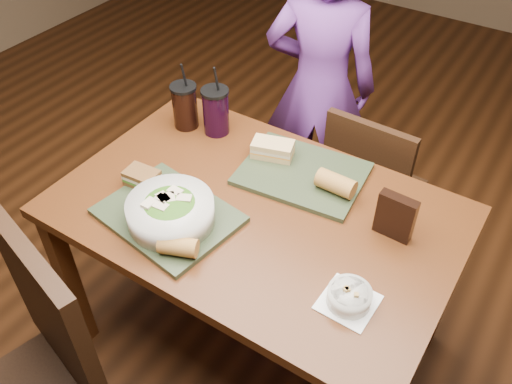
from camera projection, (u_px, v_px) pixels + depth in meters
ground at (256, 336)px, 2.28m from camera, size 6.00×6.00×0.00m
dining_table at (256, 227)px, 1.84m from camera, size 1.30×0.85×0.75m
chair_near at (38, 381)px, 1.51m from camera, size 0.54×0.55×1.03m
chair_far at (369, 187)px, 2.28m from camera, size 0.37×0.37×0.84m
diner at (320, 88)px, 2.44m from camera, size 0.59×0.48×1.38m
tray_near at (168, 215)px, 1.74m from camera, size 0.46×0.38×0.02m
tray_far at (302, 174)px, 1.89m from camera, size 0.45×0.36×0.02m
salad_bowl at (170, 210)px, 1.67m from camera, size 0.27×0.27×0.09m
soup_bowl at (349, 297)px, 1.47m from camera, size 0.15×0.15×0.06m
sandwich_near at (142, 178)px, 1.82m from camera, size 0.12×0.08×0.05m
sandwich_far at (273, 149)px, 1.93m from camera, size 0.16×0.12×0.06m
baguette_near at (178, 246)px, 1.59m from camera, size 0.13×0.10×0.06m
baguette_far at (336, 183)px, 1.79m from camera, size 0.13×0.07×0.07m
cup_cola at (185, 106)px, 2.06m from camera, size 0.10×0.10×0.27m
cup_berry at (216, 111)px, 2.03m from camera, size 0.10×0.10×0.28m
chip_bag at (395, 217)px, 1.64m from camera, size 0.12×0.04×0.15m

